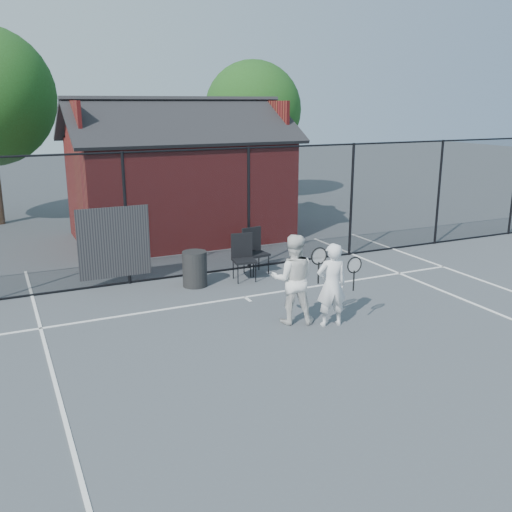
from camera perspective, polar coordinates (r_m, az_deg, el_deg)
name	(u,v)px	position (r m, az deg, el deg)	size (l,w,h in m)	color
ground	(318,351)	(9.71, 6.20, -9.43)	(80.00, 80.00, 0.00)	#4E5459
court_lines	(364,385)	(8.72, 10.79, -12.57)	(11.02, 18.00, 0.01)	white
fence	(198,215)	(13.49, -5.80, 4.06)	(22.04, 3.00, 3.00)	black
clubhouse	(179,185)	(17.46, -7.71, 7.06)	(6.50, 4.36, 4.19)	maroon
tree_right	(253,110)	(24.24, -0.31, 14.40)	(3.97, 3.97, 5.70)	#372716
player_front	(332,285)	(10.53, 7.58, -2.87)	(0.73, 0.57, 1.57)	white
player_back	(293,279)	(10.60, 3.72, -2.31)	(1.02, 0.92, 1.70)	white
chair_left	(244,258)	(13.16, -1.18, -0.25)	(0.51, 0.53, 1.06)	black
chair_right	(256,252)	(13.70, 0.02, 0.41)	(0.52, 0.54, 1.08)	black
waste_bin	(195,269)	(12.87, -6.14, -1.29)	(0.55, 0.55, 0.80)	#272727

